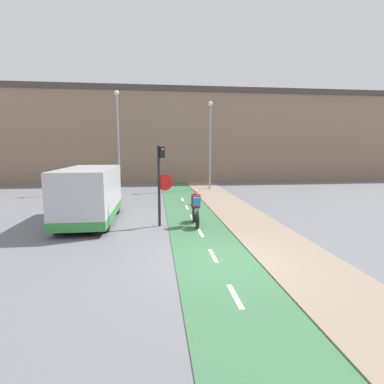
# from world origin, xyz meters

# --- Properties ---
(ground_plane) EXTENTS (120.00, 120.00, 0.00)m
(ground_plane) POSITION_xyz_m (0.00, 0.00, 0.00)
(ground_plane) COLOR slate
(bike_lane) EXTENTS (2.36, 60.00, 0.02)m
(bike_lane) POSITION_xyz_m (0.00, 0.00, 0.01)
(bike_lane) COLOR #3D7047
(bike_lane) RESTS_ON ground_plane
(sidewalk_strip) EXTENTS (2.40, 60.00, 0.05)m
(sidewalk_strip) POSITION_xyz_m (2.38, 0.00, 0.03)
(sidewalk_strip) COLOR gray
(sidewalk_strip) RESTS_ON ground_plane
(building_row_background) EXTENTS (60.00, 5.20, 8.82)m
(building_row_background) POSITION_xyz_m (0.00, 22.44, 4.42)
(building_row_background) COLOR #89705B
(building_row_background) RESTS_ON ground_plane
(traffic_light_pole) EXTENTS (0.67, 0.25, 3.32)m
(traffic_light_pole) POSITION_xyz_m (-1.45, 4.25, 2.05)
(traffic_light_pole) COLOR black
(traffic_light_pole) RESTS_ON ground_plane
(street_lamp_far) EXTENTS (0.36, 0.36, 7.32)m
(street_lamp_far) POSITION_xyz_m (-4.33, 14.68, 4.43)
(street_lamp_far) COLOR gray
(street_lamp_far) RESTS_ON ground_plane
(street_lamp_sidewalk) EXTENTS (0.36, 0.36, 6.75)m
(street_lamp_sidewalk) POSITION_xyz_m (2.56, 15.12, 4.13)
(street_lamp_sidewalk) COLOR gray
(street_lamp_sidewalk) RESTS_ON ground_plane
(cyclist_near) EXTENTS (0.46, 1.76, 1.54)m
(cyclist_near) POSITION_xyz_m (-0.04, 4.12, 0.72)
(cyclist_near) COLOR black
(cyclist_near) RESTS_ON ground_plane
(van) EXTENTS (2.07, 5.12, 2.37)m
(van) POSITION_xyz_m (-4.51, 5.31, 1.17)
(van) COLOR #B7B7BC
(van) RESTS_ON ground_plane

